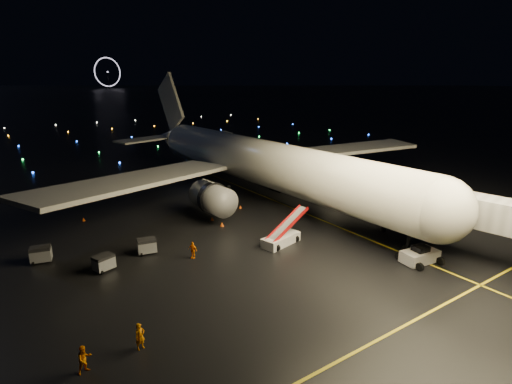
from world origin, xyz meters
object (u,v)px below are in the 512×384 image
at_px(belt_loader, 281,230).
at_px(baggage_cart_2, 41,254).
at_px(crew_c, 193,250).
at_px(airliner, 247,135).
at_px(crew_a, 140,336).
at_px(crew_b, 84,359).
at_px(baggage_cart_1, 104,263).
at_px(baggage_cart_0, 147,246).
at_px(pushback_tug, 420,254).

bearing_deg(belt_loader, baggage_cart_2, 142.99).
bearing_deg(crew_c, belt_loader, 47.38).
height_order(airliner, crew_a, airliner).
bearing_deg(crew_c, baggage_cart_2, -150.43).
xyz_separation_m(belt_loader, crew_a, (-18.89, -8.84, -0.71)).
relative_size(crew_b, baggage_cart_1, 1.03).
xyz_separation_m(crew_b, baggage_cart_2, (-0.21, 19.08, -0.13)).
distance_m(belt_loader, baggage_cart_2, 24.83).
distance_m(crew_c, baggage_cart_0, 5.17).
bearing_deg(airliner, belt_loader, -115.01).
height_order(crew_b, baggage_cart_1, crew_b).
bearing_deg(baggage_cart_2, crew_a, -65.37).
height_order(baggage_cart_1, baggage_cart_2, baggage_cart_2).
distance_m(baggage_cart_0, baggage_cart_1, 5.00).
xyz_separation_m(pushback_tug, baggage_cart_1, (-26.69, 16.03, -0.12)).
xyz_separation_m(belt_loader, crew_b, (-22.51, -9.09, -0.74)).
bearing_deg(airliner, crew_a, -136.32).
distance_m(pushback_tug, baggage_cart_2, 38.07).
height_order(belt_loader, baggage_cart_2, belt_loader).
bearing_deg(pushback_tug, crew_b, -176.65).
relative_size(crew_a, crew_c, 1.08).
height_order(crew_a, crew_b, crew_a).
bearing_deg(airliner, crew_c, -138.71).
distance_m(belt_loader, baggage_cart_0, 14.53).
relative_size(airliner, crew_a, 34.32).
bearing_deg(crew_b, crew_c, 26.33).
bearing_deg(crew_b, baggage_cart_2, 75.48).
xyz_separation_m(pushback_tug, baggage_cart_2, (-31.45, 21.44, -0.08)).
relative_size(pushback_tug, baggage_cart_0, 1.98).
bearing_deg(belt_loader, pushback_tug, -65.95).
xyz_separation_m(crew_a, baggage_cart_2, (-3.83, 18.83, -0.16)).
xyz_separation_m(pushback_tug, crew_b, (-31.25, 2.37, 0.05)).
xyz_separation_m(airliner, crew_c, (-17.60, -16.92, -8.56)).
relative_size(crew_b, crew_c, 1.05).
relative_size(crew_a, baggage_cart_0, 1.03).
xyz_separation_m(pushback_tug, crew_c, (-18.43, 13.69, 0.01)).
xyz_separation_m(crew_b, crew_c, (12.81, 11.32, -0.04)).
xyz_separation_m(crew_c, baggage_cart_2, (-13.02, 7.76, -0.09)).
bearing_deg(crew_c, crew_b, -78.18).
bearing_deg(belt_loader, crew_b, -171.28).
xyz_separation_m(crew_a, baggage_cart_1, (0.94, 13.42, -0.20)).
bearing_deg(belt_loader, baggage_cart_1, 152.44).
relative_size(pushback_tug, baggage_cart_2, 1.97).
height_order(pushback_tug, baggage_cart_1, pushback_tug).
xyz_separation_m(baggage_cart_0, baggage_cart_2, (-9.54, 3.93, 0.01)).
bearing_deg(pushback_tug, crew_c, 151.08).
height_order(airliner, belt_loader, airliner).
bearing_deg(crew_b, belt_loader, 6.85).
relative_size(belt_loader, crew_c, 3.86).
bearing_deg(pushback_tug, airliner, 99.23).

